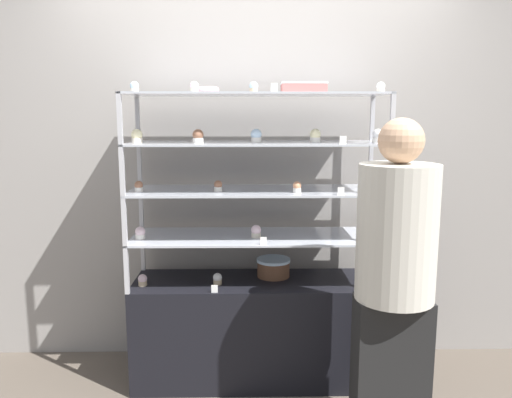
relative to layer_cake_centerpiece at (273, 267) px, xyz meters
name	(u,v)px	position (x,y,z in m)	size (l,w,h in m)	color
ground_plane	(256,377)	(-0.11, -0.07, -0.68)	(20.00, 20.00, 0.00)	brown
back_wall	(255,163)	(-0.11, 0.30, 0.62)	(8.00, 0.05, 2.60)	gray
display_base	(256,329)	(-0.11, -0.07, -0.37)	(1.47, 0.46, 0.63)	black
display_riser_lower	(256,238)	(-0.11, -0.07, 0.20)	(1.47, 0.46, 0.28)	#B7B7BC
display_riser_middle	(256,192)	(-0.11, -0.07, 0.48)	(1.47, 0.46, 0.28)	#B7B7BC
display_riser_upper	(256,145)	(-0.11, -0.07, 0.76)	(1.47, 0.46, 0.28)	#B7B7BC
display_riser_top	(256,96)	(-0.11, -0.07, 1.03)	(1.47, 0.46, 0.28)	#B7B7BC
layer_cake_centerpiece	(273,267)	(0.00, 0.00, 0.00)	(0.21, 0.21, 0.11)	brown
sheet_cake_frosted	(303,88)	(0.16, -0.09, 1.08)	(0.25, 0.16, 0.06)	#C66660
cupcake_0	(143,280)	(-0.77, -0.16, -0.02)	(0.05, 0.05, 0.07)	#CCB28C
cupcake_1	(217,279)	(-0.34, -0.14, -0.02)	(0.05, 0.05, 0.07)	#CCB28C
cupcake_2	(372,278)	(0.57, -0.14, -0.02)	(0.05, 0.05, 0.07)	#CCB28C
price_tag_0	(215,289)	(-0.34, -0.28, -0.03)	(0.04, 0.00, 0.04)	white
cupcake_3	(140,233)	(-0.78, -0.15, 0.25)	(0.06, 0.06, 0.07)	white
cupcake_4	(257,231)	(-0.10, -0.12, 0.25)	(0.06, 0.06, 0.07)	beige
cupcake_5	(376,234)	(0.57, -0.20, 0.25)	(0.06, 0.06, 0.07)	beige
price_tag_1	(263,241)	(-0.07, -0.28, 0.24)	(0.04, 0.00, 0.04)	white
cupcake_6	(139,186)	(-0.78, -0.15, 0.53)	(0.05, 0.05, 0.06)	white
cupcake_7	(218,186)	(-0.33, -0.14, 0.53)	(0.05, 0.05, 0.06)	white
cupcake_8	(297,187)	(0.12, -0.19, 0.53)	(0.05, 0.05, 0.06)	white
cupcake_9	(372,185)	(0.57, -0.11, 0.53)	(0.05, 0.05, 0.06)	#CCB28C
price_tag_2	(341,191)	(0.35, -0.28, 0.52)	(0.04, 0.00, 0.04)	white
cupcake_10	(137,136)	(-0.77, -0.17, 0.81)	(0.06, 0.06, 0.08)	beige
cupcake_11	(198,137)	(-0.43, -0.18, 0.81)	(0.06, 0.06, 0.08)	white
cupcake_12	(256,136)	(-0.11, -0.13, 0.81)	(0.06, 0.06, 0.08)	white
cupcake_13	(315,136)	(0.23, -0.13, 0.81)	(0.06, 0.06, 0.08)	white
cupcake_14	(378,136)	(0.57, -0.15, 0.81)	(0.06, 0.06, 0.08)	white
price_tag_3	(343,140)	(0.35, -0.28, 0.79)	(0.04, 0.00, 0.04)	white
cupcake_15	(134,87)	(-0.78, -0.15, 1.08)	(0.05, 0.05, 0.06)	beige
cupcake_16	(194,87)	(-0.45, -0.17, 1.08)	(0.05, 0.05, 0.06)	beige
cupcake_17	(254,87)	(-0.12, -0.15, 1.08)	(0.05, 0.05, 0.06)	#CCB28C
cupcake_18	(381,88)	(0.58, -0.13, 1.08)	(0.05, 0.05, 0.06)	beige
price_tag_4	(274,87)	(-0.02, -0.28, 1.07)	(0.04, 0.00, 0.04)	white
donut_glazed	(207,90)	(-0.39, -0.06, 1.07)	(0.14, 0.14, 0.04)	#EFB2BC
customer_figure	(395,276)	(0.54, -0.69, 0.17)	(0.37, 0.37, 1.60)	black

